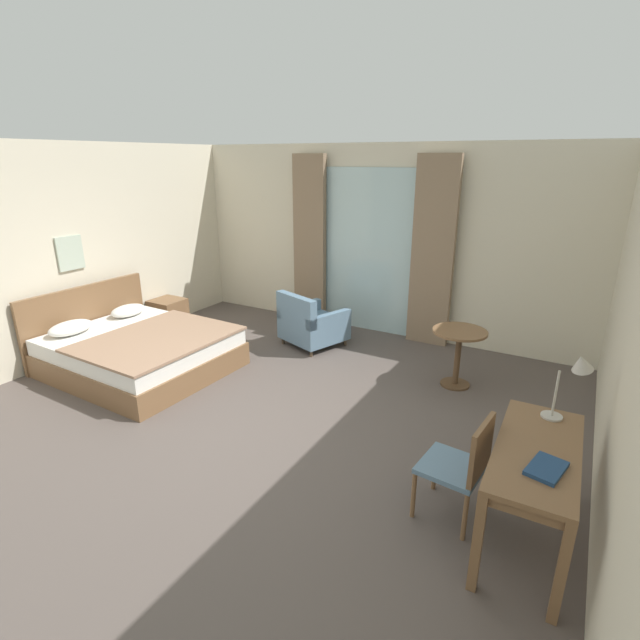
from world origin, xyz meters
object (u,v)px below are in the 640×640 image
object	(u,v)px
desk_lamp	(577,371)
armchair_by_window	(311,324)
closed_book	(546,468)
nightstand	(168,314)
writing_desk	(536,461)
round_cafe_table	(459,345)
desk_chair	(462,463)
bed	(137,349)
framed_picture	(70,253)

from	to	relation	value
desk_lamp	armchair_by_window	distance (m)	3.94
desk_lamp	closed_book	bearing A→B (deg)	-95.29
nightstand	writing_desk	bearing A→B (deg)	-19.33
round_cafe_table	desk_chair	bearing A→B (deg)	-74.92
round_cafe_table	writing_desk	bearing A→B (deg)	-64.17
nightstand	writing_desk	world-z (taller)	writing_desk
desk_lamp	round_cafe_table	size ratio (longest dim) A/B	0.73
closed_book	round_cafe_table	size ratio (longest dim) A/B	0.41
bed	desk_lamp	size ratio (longest dim) A/B	4.28
desk_chair	desk_lamp	bearing A→B (deg)	44.51
armchair_by_window	desk_chair	bearing A→B (deg)	-41.74
round_cafe_table	framed_picture	xyz separation A→B (m)	(-4.76, -1.58, 0.90)
writing_desk	desk_lamp	size ratio (longest dim) A/B	2.49
bed	armchair_by_window	distance (m)	2.37
writing_desk	closed_book	xyz separation A→B (m)	(0.07, -0.23, 0.11)
nightstand	round_cafe_table	bearing A→B (deg)	3.21
closed_book	desk_lamp	bearing A→B (deg)	97.99
desk_chair	closed_book	distance (m)	0.66
desk_lamp	writing_desk	bearing A→B (deg)	-103.81
writing_desk	closed_book	world-z (taller)	closed_book
nightstand	writing_desk	xyz separation A→B (m)	(5.60, -1.96, 0.42)
writing_desk	round_cafe_table	xyz separation A→B (m)	(-1.07, 2.22, -0.15)
nightstand	framed_picture	bearing A→B (deg)	-100.00
armchair_by_window	round_cafe_table	size ratio (longest dim) A/B	1.39
nightstand	armchair_by_window	world-z (taller)	armchair_by_window
bed	writing_desk	bearing A→B (deg)	-7.68
writing_desk	armchair_by_window	distance (m)	4.08
closed_book	framed_picture	bearing A→B (deg)	-175.13
nightstand	writing_desk	distance (m)	5.95
bed	desk_chair	world-z (taller)	bed
bed	armchair_by_window	xyz separation A→B (m)	(1.52, 1.82, 0.05)
desk_chair	armchair_by_window	world-z (taller)	desk_chair
writing_desk	framed_picture	distance (m)	5.92
closed_book	writing_desk	bearing A→B (deg)	120.34
bed	desk_lamp	world-z (taller)	desk_lamp
framed_picture	writing_desk	bearing A→B (deg)	-6.27
desk_lamp	armchair_by_window	xyz separation A→B (m)	(-3.39, 1.85, -0.80)
closed_book	round_cafe_table	distance (m)	2.72
bed	writing_desk	size ratio (longest dim) A/B	1.72
nightstand	desk_chair	world-z (taller)	desk_chair
closed_book	armchair_by_window	world-z (taller)	armchair_by_window
closed_book	framed_picture	size ratio (longest dim) A/B	0.66
closed_book	armchair_by_window	size ratio (longest dim) A/B	0.30
writing_desk	desk_chair	size ratio (longest dim) A/B	1.49
nightstand	armchair_by_window	bearing A→B (deg)	11.88
writing_desk	framed_picture	bearing A→B (deg)	173.73
bed	armchair_by_window	size ratio (longest dim) A/B	2.24
bed	framed_picture	size ratio (longest dim) A/B	4.95
round_cafe_table	nightstand	bearing A→B (deg)	-176.79
desk_lamp	armchair_by_window	world-z (taller)	desk_lamp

